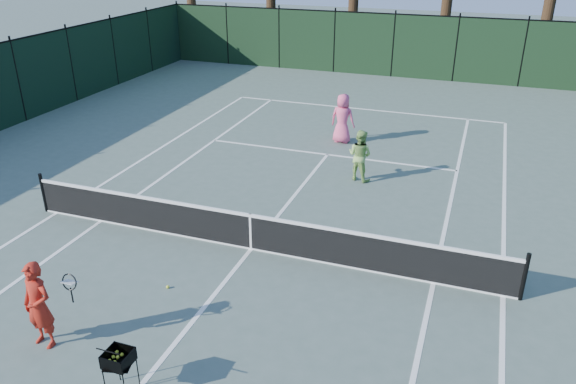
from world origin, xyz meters
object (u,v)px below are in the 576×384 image
(coach, at_px, (38,305))
(ball_hopper, at_px, (118,358))
(player_pink, at_px, (343,118))
(player_green, at_px, (360,155))
(loose_ball_midcourt, at_px, (168,287))

(coach, distance_m, ball_hopper, 2.02)
(player_pink, distance_m, player_green, 3.23)
(coach, height_order, ball_hopper, coach)
(coach, height_order, player_pink, player_pink)
(player_pink, height_order, loose_ball_midcourt, player_pink)
(player_pink, xyz_separation_m, loose_ball_midcourt, (-1.13, -9.75, -0.82))
(player_green, height_order, ball_hopper, player_green)
(ball_hopper, relative_size, loose_ball_midcourt, 11.47)
(player_pink, bearing_deg, coach, 84.96)
(coach, bearing_deg, player_green, 74.73)
(ball_hopper, distance_m, loose_ball_midcourt, 2.89)
(player_pink, xyz_separation_m, player_green, (1.29, -2.97, -0.09))
(coach, relative_size, ball_hopper, 2.10)
(player_pink, relative_size, player_green, 1.12)
(player_green, distance_m, loose_ball_midcourt, 7.24)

